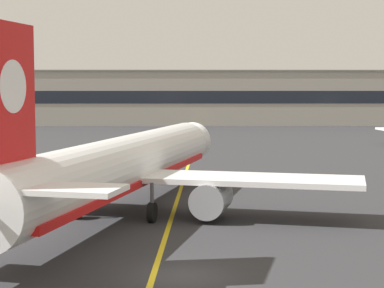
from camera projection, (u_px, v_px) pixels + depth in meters
The scene contains 5 objects.
ground_plane at pixel (183, 275), 30.92m from camera, with size 400.00×400.00×0.00m, color #2D2D30.
taxiway_centreline at pixel (183, 183), 60.81m from camera, with size 0.30×180.00×0.01m, color yellow.
airliner_foreground at pixel (123, 166), 45.12m from camera, with size 32.21×40.94×11.65m.
safety_cone_by_nose_gear at pixel (151, 179), 61.69m from camera, with size 0.44×0.44×0.55m.
terminal_building at pixel (150, 98), 154.26m from camera, with size 142.96×12.40×12.58m.
Camera 1 is at (-0.00, -30.28, 8.75)m, focal length 62.15 mm.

